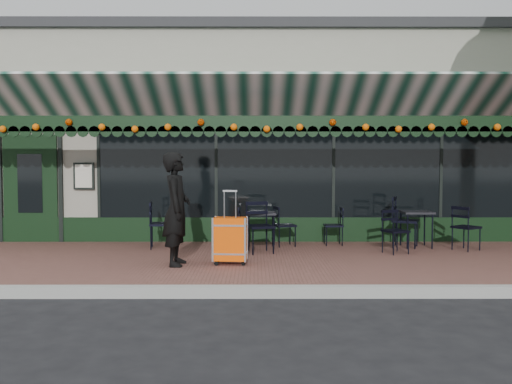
{
  "coord_description": "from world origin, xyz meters",
  "views": [
    {
      "loc": [
        -0.21,
        -7.09,
        1.75
      ],
      "look_at": [
        -0.19,
        1.6,
        1.3
      ],
      "focal_mm": 38.0,
      "sensor_mm": 36.0,
      "label": 1
    }
  ],
  "objects_px": {
    "chair_b_right": "(285,226)",
    "chair_solo": "(161,225)",
    "suitcase": "(230,240)",
    "chair_a_right": "(405,221)",
    "cafe_table_b": "(261,216)",
    "chair_a_left": "(333,226)",
    "chair_a_extra": "(466,228)",
    "chair_b_front": "(260,227)",
    "woman": "(177,209)",
    "chair_b_left": "(231,226)",
    "chair_a_front": "(395,232)",
    "cafe_table_a": "(416,215)"
  },
  "relations": [
    {
      "from": "chair_b_front",
      "to": "chair_solo",
      "type": "height_order",
      "value": "chair_b_front"
    },
    {
      "from": "cafe_table_a",
      "to": "cafe_table_b",
      "type": "xyz_separation_m",
      "value": [
        -2.98,
        -0.14,
        -0.0
      ]
    },
    {
      "from": "cafe_table_a",
      "to": "chair_a_left",
      "type": "distance_m",
      "value": 1.6
    },
    {
      "from": "chair_b_front",
      "to": "chair_b_right",
      "type": "bearing_deg",
      "value": 41.9
    },
    {
      "from": "chair_a_extra",
      "to": "chair_a_right",
      "type": "bearing_deg",
      "value": 36.96
    },
    {
      "from": "woman",
      "to": "suitcase",
      "type": "distance_m",
      "value": 0.98
    },
    {
      "from": "suitcase",
      "to": "chair_a_right",
      "type": "xyz_separation_m",
      "value": [
        3.29,
        1.79,
        0.1
      ]
    },
    {
      "from": "chair_b_left",
      "to": "chair_a_extra",
      "type": "bearing_deg",
      "value": 81.54
    },
    {
      "from": "suitcase",
      "to": "chair_a_right",
      "type": "relative_size",
      "value": 1.19
    },
    {
      "from": "cafe_table_b",
      "to": "chair_b_right",
      "type": "distance_m",
      "value": 0.59
    },
    {
      "from": "woman",
      "to": "chair_b_right",
      "type": "relative_size",
      "value": 2.26
    },
    {
      "from": "chair_a_extra",
      "to": "chair_b_right",
      "type": "height_order",
      "value": "chair_a_extra"
    },
    {
      "from": "chair_b_right",
      "to": "chair_solo",
      "type": "height_order",
      "value": "chair_solo"
    },
    {
      "from": "woman",
      "to": "chair_a_front",
      "type": "distance_m",
      "value": 3.93
    },
    {
      "from": "chair_a_left",
      "to": "chair_b_front",
      "type": "relative_size",
      "value": 0.81
    },
    {
      "from": "chair_a_left",
      "to": "chair_b_right",
      "type": "height_order",
      "value": "chair_b_right"
    },
    {
      "from": "suitcase",
      "to": "chair_a_left",
      "type": "height_order",
      "value": "suitcase"
    },
    {
      "from": "suitcase",
      "to": "chair_b_front",
      "type": "relative_size",
      "value": 1.26
    },
    {
      "from": "chair_b_front",
      "to": "chair_a_extra",
      "type": "bearing_deg",
      "value": -12.73
    },
    {
      "from": "woman",
      "to": "chair_b_left",
      "type": "bearing_deg",
      "value": -19.53
    },
    {
      "from": "suitcase",
      "to": "chair_a_right",
      "type": "bearing_deg",
      "value": 34.08
    },
    {
      "from": "chair_b_right",
      "to": "cafe_table_b",
      "type": "bearing_deg",
      "value": 107.23
    },
    {
      "from": "suitcase",
      "to": "chair_b_front",
      "type": "distance_m",
      "value": 1.21
    },
    {
      "from": "suitcase",
      "to": "chair_solo",
      "type": "height_order",
      "value": "suitcase"
    },
    {
      "from": "cafe_table_b",
      "to": "chair_b_left",
      "type": "height_order",
      "value": "chair_b_left"
    },
    {
      "from": "chair_a_left",
      "to": "chair_a_right",
      "type": "height_order",
      "value": "chair_a_right"
    },
    {
      "from": "chair_b_left",
      "to": "chair_a_right",
      "type": "bearing_deg",
      "value": 85.3
    },
    {
      "from": "chair_b_left",
      "to": "suitcase",
      "type": "bearing_deg",
      "value": 2.6
    },
    {
      "from": "cafe_table_b",
      "to": "chair_a_left",
      "type": "distance_m",
      "value": 1.51
    },
    {
      "from": "cafe_table_b",
      "to": "chair_b_front",
      "type": "distance_m",
      "value": 0.55
    },
    {
      "from": "cafe_table_b",
      "to": "chair_solo",
      "type": "relative_size",
      "value": 0.76
    },
    {
      "from": "suitcase",
      "to": "chair_b_front",
      "type": "bearing_deg",
      "value": 71.84
    },
    {
      "from": "cafe_table_b",
      "to": "chair_a_right",
      "type": "relative_size",
      "value": 0.7
    },
    {
      "from": "cafe_table_b",
      "to": "chair_b_front",
      "type": "relative_size",
      "value": 0.74
    },
    {
      "from": "woman",
      "to": "chair_a_front",
      "type": "bearing_deg",
      "value": -73.78
    },
    {
      "from": "cafe_table_b",
      "to": "woman",
      "type": "bearing_deg",
      "value": -128.35
    },
    {
      "from": "suitcase",
      "to": "cafe_table_a",
      "type": "distance_m",
      "value": 3.93
    },
    {
      "from": "suitcase",
      "to": "chair_a_extra",
      "type": "relative_size",
      "value": 1.4
    },
    {
      "from": "woman",
      "to": "cafe_table_a",
      "type": "distance_m",
      "value": 4.71
    },
    {
      "from": "cafe_table_b",
      "to": "chair_solo",
      "type": "xyz_separation_m",
      "value": [
        -1.89,
        0.01,
        -0.17
      ]
    },
    {
      "from": "chair_a_extra",
      "to": "chair_b_front",
      "type": "height_order",
      "value": "chair_b_front"
    },
    {
      "from": "chair_a_left",
      "to": "chair_a_extra",
      "type": "bearing_deg",
      "value": 74.67
    },
    {
      "from": "cafe_table_b",
      "to": "chair_a_front",
      "type": "bearing_deg",
      "value": -14.05
    },
    {
      "from": "woman",
      "to": "chair_a_right",
      "type": "distance_m",
      "value": 4.54
    },
    {
      "from": "woman",
      "to": "suitcase",
      "type": "relative_size",
      "value": 1.52
    },
    {
      "from": "suitcase",
      "to": "chair_a_front",
      "type": "distance_m",
      "value": 3.08
    },
    {
      "from": "woman",
      "to": "cafe_table_a",
      "type": "height_order",
      "value": "woman"
    },
    {
      "from": "chair_a_right",
      "to": "chair_a_extra",
      "type": "xyz_separation_m",
      "value": [
        1.02,
        -0.38,
        -0.07
      ]
    },
    {
      "from": "chair_a_extra",
      "to": "chair_b_left",
      "type": "relative_size",
      "value": 1.11
    },
    {
      "from": "chair_a_right",
      "to": "chair_a_left",
      "type": "bearing_deg",
      "value": 100.3
    }
  ]
}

